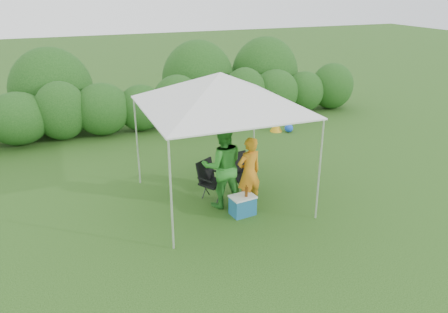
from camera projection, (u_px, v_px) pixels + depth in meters
name	position (u px, v px, depth m)	size (l,w,h in m)	color
ground	(229.00, 209.00, 9.30)	(70.00, 70.00, 0.00)	#2F5A1C
hedge	(161.00, 104.00, 14.19)	(14.87, 1.53, 1.80)	#225219
canopy	(220.00, 90.00, 8.82)	(3.10, 3.10, 2.83)	silver
chair_right	(240.00, 170.00, 9.92)	(0.62, 0.58, 0.90)	black
chair_left	(210.00, 178.00, 9.59)	(0.69, 0.67, 0.88)	black
man	(249.00, 173.00, 9.13)	(0.57, 0.38, 1.57)	orange
woman	(223.00, 166.00, 9.13)	(0.89, 0.70, 1.84)	#2F872C
cooler	(243.00, 205.00, 9.01)	(0.54, 0.43, 0.42)	#1E5E8C
bottle	(246.00, 191.00, 8.87)	(0.07, 0.07, 0.25)	#592D0C
lawn_toy	(280.00, 127.00, 14.08)	(0.67, 0.56, 0.34)	gold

